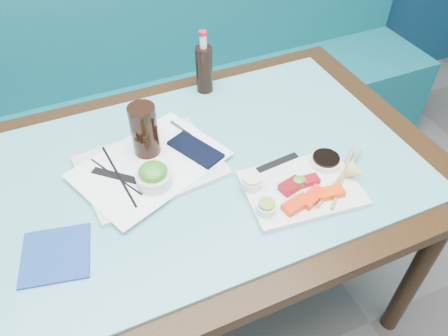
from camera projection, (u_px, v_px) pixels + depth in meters
name	position (u px, v px, depth m)	size (l,w,h in m)	color
booth_bench	(135.00, 111.00, 2.04)	(3.00, 0.56, 1.17)	#105F67
dining_table	(197.00, 190.00, 1.29)	(1.40, 0.90, 0.75)	black
glass_top	(196.00, 169.00, 1.22)	(1.22, 0.76, 0.01)	#58A7B0
sashimi_plate	(301.00, 188.00, 1.15)	(0.30, 0.21, 0.02)	white
salmon_left	(296.00, 205.00, 1.09)	(0.07, 0.04, 0.02)	red
salmon_mid	(312.00, 197.00, 1.11)	(0.08, 0.04, 0.02)	#FF2F0A
salmon_right	(330.00, 193.00, 1.12)	(0.07, 0.03, 0.02)	#F64409
tuna_left	(291.00, 186.00, 1.14)	(0.06, 0.04, 0.02)	maroon
tuna_right	(309.00, 180.00, 1.15)	(0.05, 0.03, 0.02)	maroon
seaweed_garnish	(299.00, 181.00, 1.15)	(0.04, 0.04, 0.02)	#388C20
ramekin_wasabi	(266.00, 208.00, 1.08)	(0.05, 0.05, 0.02)	white
wasabi_fill	(267.00, 204.00, 1.07)	(0.04, 0.04, 0.01)	#74A134
ramekin_ginger	(252.00, 183.00, 1.14)	(0.05, 0.05, 0.02)	white
ginger_fill	(252.00, 179.00, 1.13)	(0.05, 0.05, 0.01)	beige
soy_dish	(325.00, 161.00, 1.21)	(0.08, 0.08, 0.02)	white
soy_fill	(326.00, 158.00, 1.20)	(0.08, 0.08, 0.01)	black
lemon_wedge	(356.00, 171.00, 1.15)	(0.05, 0.05, 0.04)	#DBD967
chopstick_sleeve	(278.00, 162.00, 1.21)	(0.13, 0.02, 0.00)	black
wooden_chopstick_a	(340.00, 177.00, 1.17)	(0.01, 0.01, 0.26)	#A57E4D
wooden_chopstick_b	(343.00, 176.00, 1.17)	(0.01, 0.01, 0.25)	#A1874C
serving_tray	(150.00, 166.00, 1.22)	(0.37, 0.28, 0.01)	silver
paper_placemat	(150.00, 164.00, 1.21)	(0.39, 0.28, 0.00)	white
seaweed_bowl	(154.00, 178.00, 1.15)	(0.10, 0.10, 0.04)	silver
seaweed_salad	(153.00, 171.00, 1.13)	(0.08, 0.08, 0.04)	#35811D
cola_glass	(144.00, 130.00, 1.19)	(0.08, 0.08, 0.16)	black
navy_pouch	(195.00, 150.00, 1.24)	(0.07, 0.16, 0.01)	black
fork	(181.00, 129.00, 1.31)	(0.01, 0.01, 0.09)	silver
black_chopstick_a	(116.00, 176.00, 1.17)	(0.01, 0.01, 0.21)	black
black_chopstick_b	(119.00, 175.00, 1.18)	(0.01, 0.01, 0.26)	black
tray_sleeve	(117.00, 176.00, 1.18)	(0.02, 0.15, 0.00)	black
cola_bottle_body	(204.00, 69.00, 1.44)	(0.06, 0.06, 0.16)	black
cola_bottle_neck	(203.00, 41.00, 1.36)	(0.02, 0.02, 0.04)	silver
cola_bottle_cap	(203.00, 33.00, 1.35)	(0.03, 0.03, 0.01)	red
blue_napkin	(56.00, 255.00, 1.01)	(0.15, 0.15, 0.01)	navy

